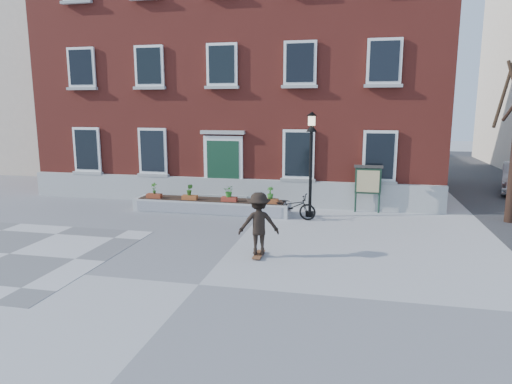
% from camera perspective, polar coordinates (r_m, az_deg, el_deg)
% --- Properties ---
extents(ground, '(100.00, 100.00, 0.00)m').
position_cam_1_polar(ground, '(10.99, -7.17, -11.41)').
color(ground, '#9F9FA2').
rests_on(ground, ground).
extents(checker_patch, '(6.00, 6.00, 0.01)m').
position_cam_1_polar(checker_patch, '(14.78, -28.44, -6.81)').
color(checker_patch, slate).
rests_on(checker_patch, ground).
extents(distant_building, '(10.00, 12.00, 13.00)m').
position_cam_1_polar(distant_building, '(36.63, -24.27, 13.45)').
color(distant_building, beige).
rests_on(distant_building, ground).
extents(bicycle, '(1.87, 0.84, 0.95)m').
position_cam_1_polar(bicycle, '(16.92, 4.50, -1.81)').
color(bicycle, black).
rests_on(bicycle, ground).
extents(brick_building, '(18.40, 10.85, 12.60)m').
position_cam_1_polar(brick_building, '(24.29, -0.75, 15.80)').
color(brick_building, maroon).
rests_on(brick_building, ground).
extents(planter_assembly, '(6.20, 1.12, 1.15)m').
position_cam_1_polar(planter_assembly, '(18.03, -5.57, -1.60)').
color(planter_assembly, beige).
rests_on(planter_assembly, ground).
extents(lamp_post, '(0.40, 0.40, 3.93)m').
position_cam_1_polar(lamp_post, '(17.06, 6.90, 5.27)').
color(lamp_post, black).
rests_on(lamp_post, ground).
extents(notice_board, '(1.10, 0.16, 1.87)m').
position_cam_1_polar(notice_board, '(18.30, 13.83, 1.37)').
color(notice_board, '#183021').
rests_on(notice_board, ground).
extents(skateboarder, '(1.25, 0.92, 1.82)m').
position_cam_1_polar(skateboarder, '(12.55, 0.34, -3.98)').
color(skateboarder, brown).
rests_on(skateboarder, ground).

